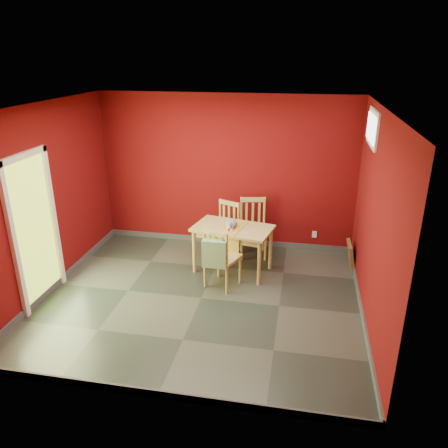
% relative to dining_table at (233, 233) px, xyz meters
% --- Properties ---
extents(ground, '(4.50, 4.50, 0.00)m').
position_rel_dining_table_xyz_m(ground, '(-0.30, -0.95, -0.66)').
color(ground, '#2D342D').
rests_on(ground, ground).
extents(room_shell, '(4.50, 4.50, 4.50)m').
position_rel_dining_table_xyz_m(room_shell, '(-0.30, -0.95, -0.61)').
color(room_shell, '#5A090A').
rests_on(room_shell, ground).
extents(doorway, '(0.06, 1.01, 2.13)m').
position_rel_dining_table_xyz_m(doorway, '(-2.53, -1.35, 0.46)').
color(doorway, '#B7D838').
rests_on(doorway, ground).
extents(window, '(0.05, 0.90, 0.50)m').
position_rel_dining_table_xyz_m(window, '(1.93, 0.05, 1.69)').
color(window, white).
rests_on(window, room_shell).
extents(outlet_plate, '(0.08, 0.02, 0.12)m').
position_rel_dining_table_xyz_m(outlet_plate, '(1.30, 1.04, -0.36)').
color(outlet_plate, silver).
rests_on(outlet_plate, room_shell).
extents(dining_table, '(1.33, 0.94, 0.76)m').
position_rel_dining_table_xyz_m(dining_table, '(0.00, 0.00, 0.00)').
color(dining_table, tan).
rests_on(dining_table, ground).
extents(table_runner, '(0.44, 0.71, 0.33)m').
position_rel_dining_table_xyz_m(table_runner, '(0.00, -0.11, 0.04)').
color(table_runner, '#C08D31').
rests_on(table_runner, dining_table).
extents(chair_far_left, '(0.58, 0.58, 0.95)m').
position_rel_dining_table_xyz_m(chair_far_left, '(-0.24, 0.57, -0.18)').
color(chair_far_left, tan).
rests_on(chair_far_left, ground).
extents(chair_far_right, '(0.55, 0.55, 1.00)m').
position_rel_dining_table_xyz_m(chair_far_right, '(0.24, 0.67, -0.15)').
color(chair_far_right, tan).
rests_on(chair_far_right, ground).
extents(chair_near, '(0.58, 0.58, 0.96)m').
position_rel_dining_table_xyz_m(chair_near, '(-0.09, -0.55, -0.17)').
color(chair_near, tan).
rests_on(chair_near, ground).
extents(tote_bag, '(0.35, 0.20, 0.48)m').
position_rel_dining_table_xyz_m(tote_bag, '(-0.14, -0.77, -0.02)').
color(tote_bag, '#729E67').
rests_on(tote_bag, chair_near).
extents(cat, '(0.19, 0.36, 0.18)m').
position_rel_dining_table_xyz_m(cat, '(-0.03, -0.02, 0.18)').
color(cat, slate).
rests_on(cat, table_runner).
extents(picture_frame, '(0.16, 0.44, 0.44)m').
position_rel_dining_table_xyz_m(picture_frame, '(1.89, 0.45, -0.44)').
color(picture_frame, brown).
rests_on(picture_frame, ground).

